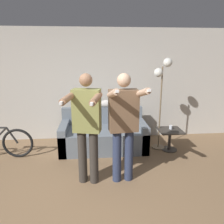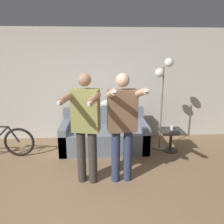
{
  "view_description": "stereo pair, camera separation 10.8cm",
  "coord_description": "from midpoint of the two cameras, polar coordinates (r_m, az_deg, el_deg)",
  "views": [
    {
      "loc": [
        0.2,
        -2.4,
        2.02
      ],
      "look_at": [
        0.54,
        1.42,
        1.0
      ],
      "focal_mm": 35.0,
      "sensor_mm": 36.0,
      "label": 1
    },
    {
      "loc": [
        0.3,
        -2.41,
        2.02
      ],
      "look_at": [
        0.54,
        1.42,
        1.0
      ],
      "focal_mm": 35.0,
      "sensor_mm": 36.0,
      "label": 2
    }
  ],
  "objects": [
    {
      "name": "ground_plane",
      "position": [
        3.15,
        -9.33,
        -25.18
      ],
      "size": [
        16.0,
        16.0,
        0.0
      ],
      "primitive_type": "plane",
      "color": "#846647"
    },
    {
      "name": "person_right",
      "position": [
        3.35,
        2.13,
        -2.44
      ],
      "size": [
        0.55,
        0.69,
        1.75
      ],
      "rotation": [
        0.0,
        0.0,
        0.09
      ],
      "color": "#2D3856",
      "rests_on": "ground_plane"
    },
    {
      "name": "couch",
      "position": [
        4.82,
        -2.91,
        -6.25
      ],
      "size": [
        1.83,
        0.93,
        0.84
      ],
      "color": "slate",
      "rests_on": "ground_plane"
    },
    {
      "name": "cup",
      "position": [
        4.84,
        14.48,
        -3.87
      ],
      "size": [
        0.07,
        0.07,
        0.08
      ],
      "color": "silver",
      "rests_on": "side_table"
    },
    {
      "name": "wall_back",
      "position": [
        5.23,
        -7.84,
        6.9
      ],
      "size": [
        10.0,
        0.05,
        2.6
      ],
      "color": "beige",
      "rests_on": "ground_plane"
    },
    {
      "name": "cat",
      "position": [
        4.98,
        -1.84,
        2.29
      ],
      "size": [
        0.48,
        0.13,
        0.19
      ],
      "color": "silver",
      "rests_on": "couch"
    },
    {
      "name": "floor_lamp",
      "position": [
        4.64,
        12.34,
        8.02
      ],
      "size": [
        0.36,
        0.28,
        1.94
      ],
      "color": "#756047",
      "rests_on": "ground_plane"
    },
    {
      "name": "side_table",
      "position": [
        4.84,
        14.27,
        -5.92
      ],
      "size": [
        0.49,
        0.49,
        0.46
      ],
      "color": "#38332D",
      "rests_on": "ground_plane"
    },
    {
      "name": "person_left",
      "position": [
        3.33,
        -7.53,
        -2.91
      ],
      "size": [
        0.57,
        0.74,
        1.75
      ],
      "rotation": [
        0.0,
        0.0,
        -0.21
      ],
      "color": "#38332D",
      "rests_on": "ground_plane"
    }
  ]
}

